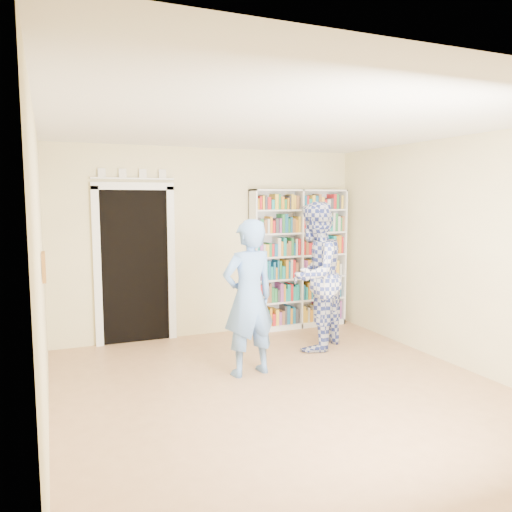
% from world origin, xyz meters
% --- Properties ---
extents(floor, '(5.00, 5.00, 0.00)m').
position_xyz_m(floor, '(0.00, 0.00, 0.00)').
color(floor, '#A57650').
rests_on(floor, ground).
extents(ceiling, '(5.00, 5.00, 0.00)m').
position_xyz_m(ceiling, '(0.00, 0.00, 2.70)').
color(ceiling, white).
rests_on(ceiling, wall_back).
extents(wall_back, '(4.50, 0.00, 4.50)m').
position_xyz_m(wall_back, '(0.00, 2.50, 1.35)').
color(wall_back, '#F4E7A8').
rests_on(wall_back, floor).
extents(wall_left, '(0.00, 5.00, 5.00)m').
position_xyz_m(wall_left, '(-2.25, 0.00, 1.35)').
color(wall_left, '#F4E7A8').
rests_on(wall_left, floor).
extents(wall_right, '(0.00, 5.00, 5.00)m').
position_xyz_m(wall_right, '(2.25, 0.00, 1.35)').
color(wall_right, '#F4E7A8').
rests_on(wall_right, floor).
extents(bookshelf, '(1.54, 0.29, 2.12)m').
position_xyz_m(bookshelf, '(1.35, 2.34, 1.07)').
color(bookshelf, white).
rests_on(bookshelf, floor).
extents(doorway, '(1.10, 0.08, 2.43)m').
position_xyz_m(doorway, '(-1.10, 2.48, 1.18)').
color(doorway, black).
rests_on(doorway, floor).
extents(wall_art, '(0.03, 0.25, 0.25)m').
position_xyz_m(wall_art, '(-2.23, 0.20, 1.40)').
color(wall_art, brown).
rests_on(wall_art, wall_left).
extents(man_blue, '(0.70, 0.51, 1.76)m').
position_xyz_m(man_blue, '(-0.14, 0.67, 0.88)').
color(man_blue, '#5E8BD1').
rests_on(man_blue, floor).
extents(man_plaid, '(1.20, 1.16, 1.94)m').
position_xyz_m(man_plaid, '(1.01, 1.25, 0.97)').
color(man_plaid, '#2F3D91').
rests_on(man_plaid, floor).
extents(paper_sheet, '(0.19, 0.10, 0.30)m').
position_xyz_m(paper_sheet, '(1.10, 1.04, 1.02)').
color(paper_sheet, white).
rests_on(paper_sheet, man_plaid).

